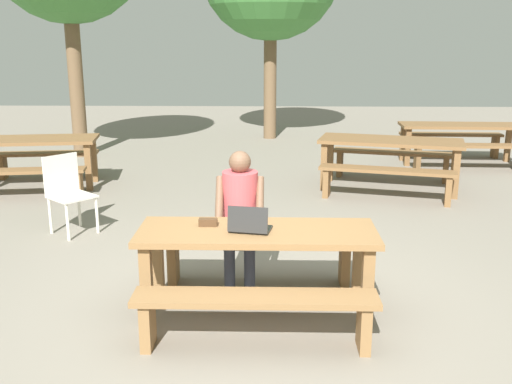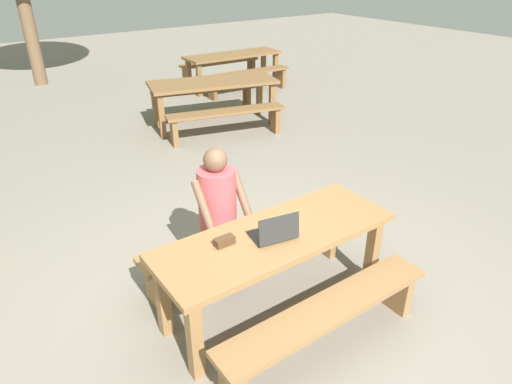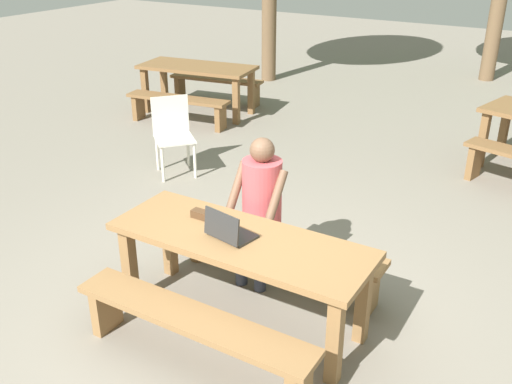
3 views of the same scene
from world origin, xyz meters
The scene contains 17 objects.
ground_plane centered at (0.00, 0.00, 0.00)m, with size 30.00×30.00×0.00m, color gray.
picnic_table_front centered at (0.00, 0.00, 0.61)m, with size 1.93×0.69×0.72m.
bench_near centered at (0.00, -0.60, 0.32)m, with size 1.79×0.30×0.42m.
bench_far centered at (0.00, 0.60, 0.32)m, with size 1.79×0.30×0.42m.
laptop centered at (-0.06, -0.05, 0.78)m, with size 0.36×0.29×0.23m.
small_pouch centered at (-0.41, 0.10, 0.75)m, with size 0.15×0.07×0.06m.
person_seated centered at (-0.17, 0.56, 0.73)m, with size 0.43×0.42×1.25m.
plastic_chair centered at (-2.24, 2.05, 0.49)m, with size 0.62×0.62×0.91m.
picnic_table_mid centered at (1.89, 4.16, 0.65)m, with size 2.20×1.28×0.76m.
bench_mid_south centered at (1.72, 3.50, 0.35)m, with size 1.88×0.75×0.46m.
bench_mid_north centered at (2.05, 4.82, 0.35)m, with size 1.88×0.75×0.46m.
picnic_table_rear centered at (-3.41, 4.15, 0.64)m, with size 1.87×1.01×0.76m.
bench_rear_south centered at (-3.32, 3.51, 0.32)m, with size 1.63×0.53×0.42m.
bench_rear_north centered at (-3.50, 4.78, 0.32)m, with size 1.63×0.53×0.42m.
picnic_table_distant centered at (3.49, 6.05, 0.61)m, with size 2.12×0.74×0.72m.
bench_distant_south centered at (3.47, 5.46, 0.35)m, with size 1.90×0.36×0.46m.
bench_distant_north centered at (3.51, 6.65, 0.35)m, with size 1.90×0.36×0.46m.
Camera 1 is at (0.10, -4.56, 2.24)m, focal length 41.69 mm.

